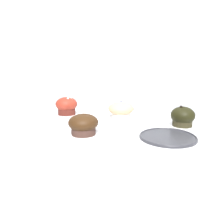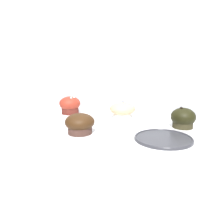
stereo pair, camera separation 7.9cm
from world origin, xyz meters
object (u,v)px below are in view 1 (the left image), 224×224
muffin_back_right (67,106)px  muffin_front_left (121,110)px  serving_plate (168,137)px  muffin_front_center (183,117)px  muffin_back_left (83,124)px

muffin_back_right → muffin_front_left: 0.28m
muffin_back_right → serving_plate: size_ratio=0.54×
muffin_front_left → serving_plate: size_ratio=0.60×
muffin_back_right → muffin_front_center: bearing=-3.3°
muffin_back_right → serving_plate: 0.56m
muffin_back_right → serving_plate: bearing=-21.9°
muffin_front_left → serving_plate: bearing=-44.0°
muffin_back_right → muffin_front_left: bearing=4.3°
muffin_back_left → muffin_front_left: muffin_back_left is taller
muffin_back_right → serving_plate: muffin_back_right is taller
muffin_front_center → muffin_back_left: (-0.34, -0.23, -0.00)m
muffin_front_left → muffin_back_left: bearing=-101.6°
muffin_back_left → serving_plate: bearing=10.5°
muffin_back_right → muffin_front_left: size_ratio=0.89×
muffin_front_center → muffin_front_left: size_ratio=0.82×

